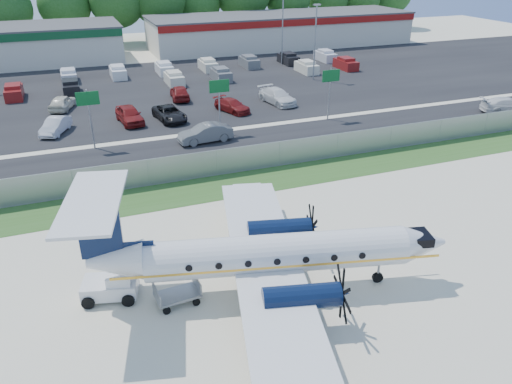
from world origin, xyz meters
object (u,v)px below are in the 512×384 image
object	(u,v)px
aircraft	(269,254)
baggage_cart_far	(178,294)
pushback_tug	(113,285)
baggage_cart_near	(250,259)

from	to	relation	value
aircraft	baggage_cart_far	xyz separation A→B (m)	(-4.36, 0.66, -1.63)
pushback_tug	baggage_cart_far	xyz separation A→B (m)	(2.79, -1.59, -0.16)
pushback_tug	aircraft	bearing A→B (deg)	-17.46
pushback_tug	baggage_cart_near	bearing A→B (deg)	0.56
baggage_cart_near	baggage_cart_far	xyz separation A→B (m)	(-4.23, -1.66, 0.06)
pushback_tug	baggage_cart_near	distance (m)	7.02
aircraft	baggage_cart_near	size ratio (longest dim) A/B	9.18
aircraft	baggage_cart_far	distance (m)	4.70
baggage_cart_far	aircraft	bearing A→B (deg)	-8.57
aircraft	pushback_tug	size ratio (longest dim) A/B	6.31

